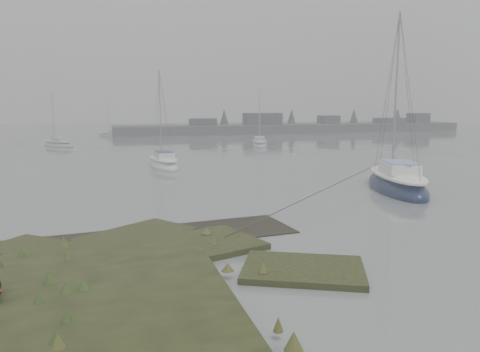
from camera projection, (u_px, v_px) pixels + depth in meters
The scene contains 7 objects.
ground at pixel (163, 158), 42.55m from camera, with size 160.00×160.00×0.00m, color slate.
far_shoreline at pixel (298, 127), 80.01m from camera, with size 60.00×8.00×4.15m.
sailboat_main at pixel (397, 184), 26.68m from camera, with size 4.65×8.06×10.81m.
sailboat_white at pixel (164, 164), 36.26m from camera, with size 2.45×5.88×8.08m.
sailboat_far_a at pixel (58, 145), 53.43m from camera, with size 4.37×4.77×6.89m.
sailboat_far_b at pixel (260, 144), 53.67m from camera, with size 3.09×5.47×7.34m.
sailboat_far_c at pixel (112, 135), 69.88m from camera, with size 4.43×3.16×6.00m.
Camera 1 is at (-4.89, -12.59, 4.92)m, focal length 35.00 mm.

